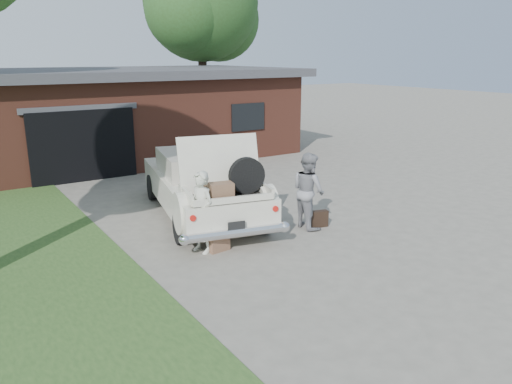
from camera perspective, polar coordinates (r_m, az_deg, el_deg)
ground at (r=10.07m, az=1.89°, el=-6.81°), size 90.00×90.00×0.00m
house at (r=20.23m, az=-14.95°, el=8.83°), size 12.80×7.80×3.30m
tree_right at (r=26.74m, az=-6.13°, el=20.12°), size 6.59×5.73×9.18m
sedan at (r=12.16m, az=-6.17°, el=0.92°), size 3.17×5.66×2.18m
woman_left at (r=9.85m, az=-6.27°, el=-2.32°), size 0.53×0.68×1.65m
woman_right at (r=11.27m, az=6.01°, el=0.18°), size 0.71×0.88×1.73m
suitcase_left at (r=10.05m, az=-4.18°, el=-5.88°), size 0.44×0.18×0.33m
suitcase_right at (r=11.48m, az=7.03°, el=-3.08°), size 0.51×0.28×0.38m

